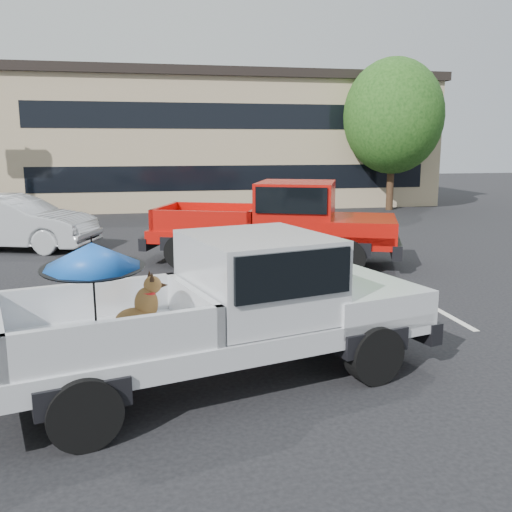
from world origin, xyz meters
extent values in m
plane|color=black|center=(0.00, 0.00, 0.00)|extent=(90.00, 90.00, 0.00)
cube|color=silver|center=(-3.00, 2.00, 0.00)|extent=(0.12, 5.00, 0.01)
cube|color=silver|center=(3.00, 2.00, 0.00)|extent=(0.12, 5.00, 0.01)
cube|color=tan|center=(2.00, 21.00, 3.00)|extent=(20.00, 8.00, 6.00)
cube|color=black|center=(2.00, 21.00, 6.10)|extent=(20.40, 8.40, 0.40)
cube|color=black|center=(2.00, 17.02, 1.50)|extent=(18.00, 0.08, 1.10)
cube|color=black|center=(2.00, 17.02, 4.20)|extent=(18.00, 0.08, 1.10)
cylinder|color=#332114|center=(9.00, 16.00, 1.36)|extent=(0.32, 0.32, 2.73)
ellipsoid|color=#184012|center=(9.00, 16.00, 4.22)|extent=(4.46, 4.46, 5.13)
cylinder|color=#332114|center=(6.00, 24.00, 1.43)|extent=(0.32, 0.32, 2.86)
ellipsoid|color=#184012|center=(6.00, 24.00, 4.42)|extent=(4.68, 4.68, 5.38)
cylinder|color=black|center=(-2.96, -2.96, 0.38)|extent=(0.81, 0.46, 0.76)
cylinder|color=black|center=(-3.42, -1.18, 0.38)|extent=(0.81, 0.46, 0.76)
cylinder|color=black|center=(0.52, -2.05, 0.38)|extent=(0.81, 0.46, 0.76)
cylinder|color=black|center=(0.06, -0.27, 0.38)|extent=(0.81, 0.46, 0.76)
cube|color=silver|center=(-1.40, -1.61, 0.67)|extent=(5.70, 3.22, 0.28)
cube|color=silver|center=(0.53, -1.10, 0.88)|extent=(1.94, 2.24, 0.46)
cube|color=black|center=(1.26, -0.91, 0.50)|extent=(0.69, 1.95, 0.30)
cube|color=silver|center=(-0.87, -1.47, 1.35)|extent=(2.06, 2.20, 1.05)
cube|color=black|center=(-0.87, -1.47, 1.55)|extent=(1.94, 2.26, 0.55)
cube|color=black|center=(-2.80, -1.97, 0.73)|extent=(2.69, 2.36, 0.10)
cube|color=silver|center=(-3.02, -1.13, 1.03)|extent=(2.25, 0.68, 0.50)
cube|color=silver|center=(-2.58, -2.81, 1.03)|extent=(2.25, 0.68, 0.50)
cube|color=silver|center=(-1.74, -1.69, 1.03)|extent=(0.56, 1.81, 0.50)
ellipsoid|color=brown|center=(-2.45, -1.75, 0.93)|extent=(0.53, 0.48, 0.30)
cylinder|color=brown|center=(-2.19, -1.76, 0.89)|extent=(0.07, 0.07, 0.23)
cylinder|color=brown|center=(-2.23, -1.62, 0.89)|extent=(0.07, 0.07, 0.23)
ellipsoid|color=brown|center=(-2.30, -1.71, 1.12)|extent=(0.34, 0.32, 0.41)
cylinder|color=red|center=(-2.28, -1.71, 1.25)|extent=(0.20, 0.20, 0.04)
sphere|color=brown|center=(-2.21, -1.69, 1.34)|extent=(0.22, 0.22, 0.22)
cone|color=black|center=(-2.10, -1.66, 1.33)|extent=(0.17, 0.14, 0.10)
cone|color=black|center=(-2.22, -1.75, 1.46)|extent=(0.08, 0.08, 0.11)
cone|color=black|center=(-2.25, -1.64, 1.46)|extent=(0.08, 0.08, 0.11)
cylinder|color=brown|center=(-2.61, -1.80, 0.84)|extent=(0.27, 0.05, 0.09)
cylinder|color=black|center=(-2.85, -2.30, 1.31)|extent=(0.02, 0.10, 1.05)
cone|color=blue|center=(-2.85, -2.30, 1.85)|extent=(1.10, 1.12, 0.36)
cylinder|color=black|center=(-2.85, -2.30, 2.01)|extent=(0.02, 0.02, 0.10)
cylinder|color=black|center=(-2.85, -2.30, 1.72)|extent=(1.10, 1.10, 0.09)
cylinder|color=black|center=(-1.35, 5.28, 0.42)|extent=(0.90, 0.61, 0.85)
cylinder|color=black|center=(-0.57, 7.18, 0.42)|extent=(0.90, 0.61, 0.85)
cylinder|color=black|center=(2.36, 3.77, 0.42)|extent=(0.90, 0.61, 0.85)
cylinder|color=black|center=(3.13, 5.66, 0.42)|extent=(0.90, 0.61, 0.85)
cube|color=#B60F0A|center=(0.94, 5.45, 0.75)|extent=(6.36, 4.25, 0.31)
cube|color=#B60F0A|center=(3.00, 4.61, 0.98)|extent=(2.35, 2.61, 0.51)
cube|color=black|center=(3.78, 4.29, 0.56)|extent=(1.03, 2.10, 0.33)
cube|color=black|center=(-1.89, 6.61, 0.56)|extent=(1.01, 2.09, 0.31)
cube|color=#B60F0A|center=(1.51, 5.22, 1.50)|extent=(2.47, 2.59, 1.17)
cube|color=black|center=(1.51, 5.22, 1.72)|extent=(2.36, 2.63, 0.61)
cube|color=black|center=(-0.55, 6.06, 0.81)|extent=(3.14, 2.86, 0.11)
cube|color=#B60F0A|center=(-0.18, 6.96, 1.15)|extent=(2.41, 1.07, 0.56)
cube|color=#B60F0A|center=(-0.91, 5.17, 1.15)|extent=(2.41, 1.07, 0.56)
cube|color=#B60F0A|center=(-1.68, 6.52, 1.15)|extent=(0.88, 1.94, 0.56)
cube|color=#B60F0A|center=(0.58, 5.60, 1.15)|extent=(0.88, 1.94, 0.56)
imported|color=#AEB2B6|center=(-5.92, 8.88, 0.78)|extent=(5.04, 3.20, 1.57)
camera|label=1|loc=(-2.34, -8.49, 3.02)|focal=40.00mm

